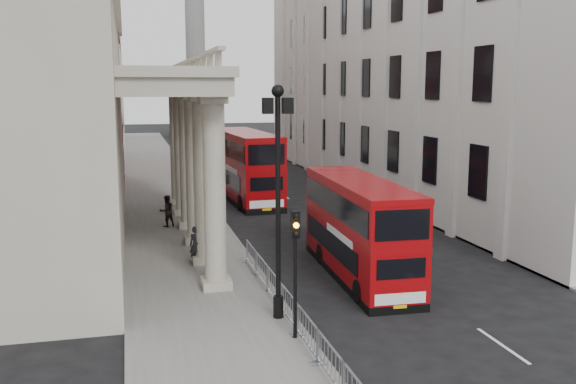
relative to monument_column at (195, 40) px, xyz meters
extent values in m
plane|color=black|center=(-6.00, -92.00, -15.98)|extent=(260.00, 260.00, 0.00)
cube|color=slate|center=(-9.00, -62.00, -15.92)|extent=(6.00, 140.00, 0.12)
cube|color=slate|center=(7.50, -62.00, -15.92)|extent=(3.00, 140.00, 0.12)
cube|color=slate|center=(-6.05, -62.00, -15.91)|extent=(0.20, 140.00, 0.14)
cube|color=#A49C89|center=(-16.50, -74.00, -9.98)|extent=(9.00, 28.00, 12.00)
cube|color=maroon|center=(-16.50, -44.00, -4.98)|extent=(9.00, 32.00, 22.00)
cube|color=#A49C89|center=(-16.50, -12.00, -5.98)|extent=(9.00, 30.00, 20.00)
cube|color=beige|center=(10.00, -60.00, -3.48)|extent=(8.00, 55.00, 25.00)
cube|color=#60605E|center=(0.00, 0.00, -11.98)|extent=(8.00, 8.00, 8.00)
cylinder|color=black|center=(-6.60, -88.00, -15.46)|extent=(0.36, 0.36, 0.80)
cylinder|color=black|center=(-6.60, -88.00, -11.86)|extent=(0.18, 0.18, 8.00)
sphere|color=black|center=(-6.60, -88.00, -7.76)|extent=(0.44, 0.44, 0.44)
cube|color=black|center=(-6.25, -88.00, -8.26)|extent=(0.35, 0.35, 0.55)
cube|color=black|center=(-6.95, -88.00, -8.26)|extent=(0.35, 0.35, 0.55)
cylinder|color=black|center=(-6.60, -72.00, -15.46)|extent=(0.36, 0.36, 0.80)
cylinder|color=black|center=(-6.60, -72.00, -11.86)|extent=(0.18, 0.18, 8.00)
sphere|color=black|center=(-6.60, -72.00, -7.76)|extent=(0.44, 0.44, 0.44)
cube|color=black|center=(-6.25, -72.00, -8.26)|extent=(0.35, 0.35, 0.55)
cube|color=black|center=(-6.95, -72.00, -8.26)|extent=(0.35, 0.35, 0.55)
cylinder|color=black|center=(-6.60, -56.00, -15.46)|extent=(0.36, 0.36, 0.80)
cylinder|color=black|center=(-6.60, -56.00, -11.86)|extent=(0.18, 0.18, 8.00)
sphere|color=black|center=(-6.60, -56.00, -7.76)|extent=(0.44, 0.44, 0.44)
cube|color=black|center=(-6.25, -56.00, -8.26)|extent=(0.35, 0.35, 0.55)
cube|color=black|center=(-6.95, -56.00, -8.26)|extent=(0.35, 0.35, 0.55)
cylinder|color=black|center=(-6.50, -90.00, -14.16)|extent=(0.12, 0.12, 3.40)
cube|color=black|center=(-6.50, -90.00, -12.01)|extent=(0.28, 0.22, 0.90)
sphere|color=black|center=(-6.50, -90.13, -11.71)|extent=(0.18, 0.18, 0.18)
sphere|color=orange|center=(-6.50, -90.13, -12.01)|extent=(0.18, 0.18, 0.18)
sphere|color=black|center=(-6.50, -90.13, -12.31)|extent=(0.18, 0.18, 0.18)
cube|color=gray|center=(-6.35, -93.30, -15.31)|extent=(0.50, 2.30, 1.10)
cube|color=gray|center=(-6.35, -90.95, -15.31)|extent=(0.50, 2.30, 1.10)
cube|color=gray|center=(-6.35, -88.60, -15.31)|extent=(0.50, 2.30, 1.10)
cube|color=gray|center=(-6.35, -86.25, -15.31)|extent=(0.50, 2.30, 1.10)
cube|color=gray|center=(-6.35, -83.90, -15.31)|extent=(0.50, 2.30, 1.10)
cube|color=gray|center=(-6.35, -81.55, -15.31)|extent=(0.50, 2.30, 1.10)
cube|color=#94060A|center=(-1.87, -83.53, -14.70)|extent=(2.79, 10.09, 1.90)
cube|color=#94060A|center=(-1.87, -83.53, -12.72)|extent=(2.79, 10.09, 1.67)
cube|color=#94060A|center=(-1.87, -83.53, -11.77)|extent=(2.83, 10.13, 0.24)
cube|color=black|center=(-1.87, -83.53, -15.81)|extent=(2.81, 10.09, 0.33)
cube|color=black|center=(-1.87, -83.53, -14.46)|extent=(2.77, 8.19, 0.95)
cube|color=black|center=(-1.87, -83.53, -12.62)|extent=(2.83, 9.52, 1.05)
cube|color=white|center=(-2.08, -88.51, -15.36)|extent=(2.00, 0.14, 0.43)
cube|color=yellow|center=(-2.08, -88.52, -15.68)|extent=(0.52, 0.06, 0.12)
cylinder|color=black|center=(-3.09, -86.96, -15.51)|extent=(0.34, 0.96, 0.95)
cylinder|color=black|center=(-0.94, -87.05, -15.51)|extent=(0.34, 0.96, 0.95)
cylinder|color=black|center=(-2.85, -81.15, -15.51)|extent=(0.34, 0.96, 0.95)
cylinder|color=black|center=(-0.70, -81.24, -15.51)|extent=(0.34, 0.96, 0.95)
cube|color=maroon|center=(-3.22, -63.14, -14.48)|extent=(3.43, 11.85, 2.23)
cube|color=maroon|center=(-3.22, -63.14, -12.16)|extent=(3.43, 11.85, 1.95)
cube|color=maroon|center=(-3.22, -63.14, -11.05)|extent=(3.48, 11.90, 0.28)
cube|color=black|center=(-3.22, -63.14, -15.79)|extent=(3.45, 11.85, 0.39)
cube|color=black|center=(-3.22, -63.14, -14.20)|extent=(3.37, 9.63, 1.12)
cube|color=black|center=(-3.22, -63.14, -12.05)|extent=(3.46, 11.18, 1.23)
cube|color=white|center=(-2.90, -68.98, -15.26)|extent=(2.34, 0.20, 0.50)
cube|color=yellow|center=(-2.90, -68.99, -15.62)|extent=(0.62, 0.08, 0.15)
cylinder|color=black|center=(-4.25, -67.28, -15.42)|extent=(0.42, 1.13, 1.12)
cylinder|color=black|center=(-1.74, -67.14, -15.42)|extent=(0.42, 1.13, 1.12)
cylinder|color=black|center=(-4.63, -60.48, -15.42)|extent=(0.42, 1.13, 1.12)
cylinder|color=black|center=(-2.11, -60.34, -15.42)|extent=(0.42, 1.13, 1.12)
imported|color=black|center=(-8.71, -80.13, -14.97)|extent=(0.68, 0.47, 1.79)
imported|color=black|center=(-9.54, -71.55, -14.92)|extent=(1.13, 1.03, 1.88)
imported|color=black|center=(-7.66, -69.23, -15.04)|extent=(0.81, 0.54, 1.64)
camera|label=1|loc=(-11.66, -109.56, -7.60)|focal=40.00mm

